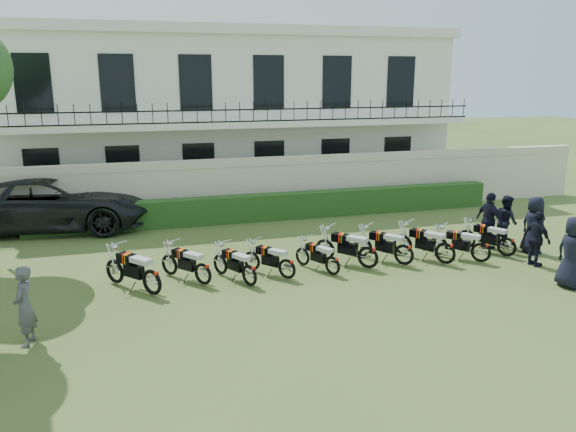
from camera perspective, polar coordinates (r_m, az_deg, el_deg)
The scene contains 21 objects.
ground at distance 14.82m, azimuth 1.87°, elevation -7.34°, with size 100.00×100.00×0.00m, color #415120.
perimeter_wall at distance 21.96m, azimuth -4.44°, elevation 2.96°, with size 30.00×0.35×2.30m.
hedge at distance 21.55m, azimuth -1.38°, elevation 0.96°, with size 18.00×0.60×1.00m, color #1E4017.
building at distance 27.46m, azimuth -7.07°, elevation 10.50°, with size 20.40×9.60×7.40m.
motorcycle_0 at distance 14.55m, azimuth -13.68°, elevation -5.95°, with size 1.41×1.69×1.15m.
motorcycle_1 at distance 15.00m, azimuth -8.65°, elevation -5.31°, with size 1.24×1.52×1.02m.
motorcycle_2 at distance 14.79m, azimuth -3.95°, elevation -5.52°, with size 0.96×1.64×0.99m.
motorcycle_3 at distance 15.26m, azimuth -0.10°, elevation -4.90°, with size 1.20×1.41×0.96m.
motorcycle_4 at distance 15.60m, azimuth 4.56°, elevation -4.60°, with size 0.90×1.51×0.92m.
motorcycle_5 at distance 16.19m, azimuth 8.15°, elevation -3.65°, with size 1.45×1.58×1.11m.
motorcycle_6 at distance 16.67m, azimuth 11.72°, elevation -3.38°, with size 1.32×1.55×1.06m.
motorcycle_7 at distance 17.05m, azimuth 15.72°, elevation -3.15°, with size 1.25×1.71×1.11m.
motorcycle_8 at distance 17.53m, azimuth 19.04°, elevation -3.07°, with size 1.33×1.43×1.02m.
motorcycle_9 at distance 18.35m, azimuth 21.38°, elevation -2.49°, with size 1.06×1.67×1.03m.
suv at distance 21.80m, azimuth -22.81°, elevation 1.23°, with size 3.19×6.91×1.92m, color black.
inspector at distance 12.78m, azimuth -25.22°, elevation -8.29°, with size 0.62×0.41×1.70m, color #545358.
officer_0 at distance 16.34m, azimuth 26.96°, elevation -3.30°, with size 0.94×0.61×1.92m, color black.
officer_2 at distance 17.76m, azimuth 23.95°, elevation -2.14°, with size 0.96×0.40×1.64m, color black.
officer_3 at distance 18.97m, azimuth 23.69°, elevation -0.85°, with size 0.88×0.57×1.80m, color black.
officer_4 at distance 19.39m, azimuth 21.25°, elevation -0.48°, with size 0.82×0.64×1.69m, color black.
officer_5 at distance 19.00m, azimuth 19.76°, elevation -0.44°, with size 1.07×0.44×1.82m, color black.
Camera 1 is at (-4.21, -13.12, 5.45)m, focal length 35.00 mm.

